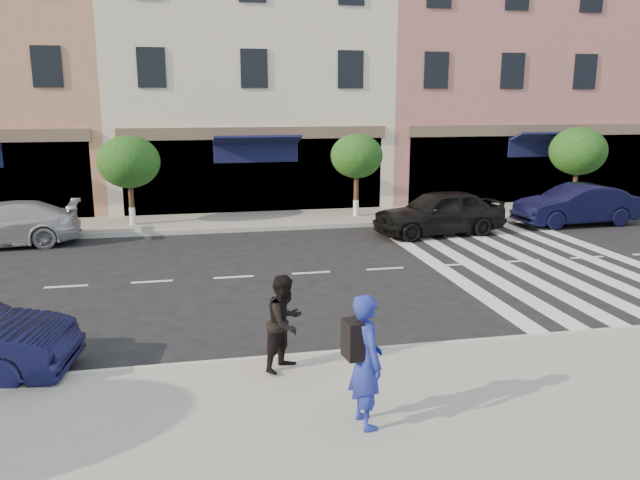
{
  "coord_description": "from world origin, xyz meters",
  "views": [
    {
      "loc": [
        -2.91,
        -11.29,
        4.41
      ],
      "look_at": [
        -0.24,
        1.69,
        1.4
      ],
      "focal_mm": 35.0,
      "sensor_mm": 36.0,
      "label": 1
    }
  ],
  "objects_px": {
    "car_far_left": "(0,225)",
    "car_far_mid": "(439,212)",
    "photographer": "(366,361)",
    "walker": "(285,323)",
    "car_far_right": "(576,205)"
  },
  "relations": [
    {
      "from": "photographer",
      "to": "car_far_left",
      "type": "relative_size",
      "value": 0.39
    },
    {
      "from": "car_far_mid",
      "to": "car_far_left",
      "type": "bearing_deg",
      "value": -101.96
    },
    {
      "from": "photographer",
      "to": "walker",
      "type": "distance_m",
      "value": 2.12
    },
    {
      "from": "walker",
      "to": "car_far_right",
      "type": "relative_size",
      "value": 0.36
    },
    {
      "from": "photographer",
      "to": "car_far_left",
      "type": "height_order",
      "value": "photographer"
    },
    {
      "from": "walker",
      "to": "car_far_mid",
      "type": "relative_size",
      "value": 0.36
    },
    {
      "from": "car_far_left",
      "to": "photographer",
      "type": "bearing_deg",
      "value": 26.9
    },
    {
      "from": "photographer",
      "to": "car_far_mid",
      "type": "xyz_separation_m",
      "value": [
        5.83,
        11.76,
        -0.31
      ]
    },
    {
      "from": "car_far_mid",
      "to": "car_far_right",
      "type": "relative_size",
      "value": 1.0
    },
    {
      "from": "walker",
      "to": "car_far_mid",
      "type": "bearing_deg",
      "value": 11.38
    },
    {
      "from": "car_far_left",
      "to": "car_far_mid",
      "type": "height_order",
      "value": "car_far_mid"
    },
    {
      "from": "car_far_left",
      "to": "car_far_mid",
      "type": "bearing_deg",
      "value": 80.69
    },
    {
      "from": "car_far_mid",
      "to": "walker",
      "type": "bearing_deg",
      "value": -41.37
    },
    {
      "from": "walker",
      "to": "photographer",
      "type": "bearing_deg",
      "value": -113.06
    },
    {
      "from": "car_far_left",
      "to": "walker",
      "type": "bearing_deg",
      "value": 28.53
    }
  ]
}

